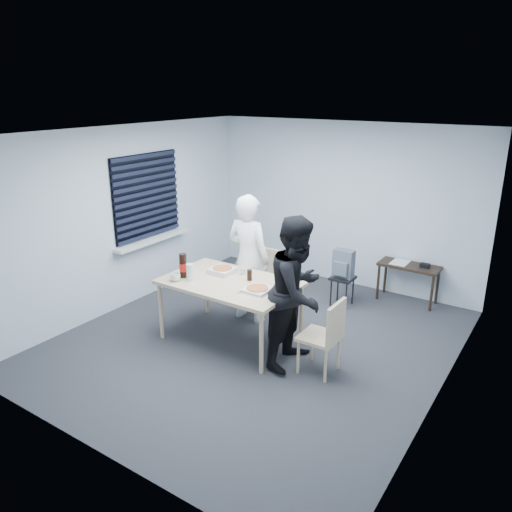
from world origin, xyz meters
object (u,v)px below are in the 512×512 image
Objects in this scene: person_white at (248,259)px; mug_b at (243,271)px; stool at (342,284)px; soda_bottle at (183,266)px; side_table at (409,270)px; mug_a at (175,277)px; dining_table at (230,286)px; chair_right at (327,332)px; chair_far at (263,275)px; backpack at (343,264)px; person_black at (298,292)px.

person_white reaches higher than mug_b.
soda_bottle is (-1.31, -1.98, 0.62)m from stool.
stool is at bearing 56.45° from soda_bottle.
side_table is 3.50m from mug_a.
person_white is at bearing 103.89° from dining_table.
soda_bottle is (-1.94, -0.16, 0.44)m from chair_right.
chair_far is 2.87× the size of soda_bottle.
soda_bottle is at bearing -159.53° from dining_table.
dining_table is 2.87m from side_table.
dining_table is 0.93× the size of person_white.
chair_far is 1.39m from soda_bottle.
person_white is 1.45m from backpack.
chair_right is at bearing 9.05° from mug_a.
backpack is 4.13× the size of mug_b.
chair_right is at bearing -71.14° from stool.
chair_far is 1.01× the size of side_table.
backpack is at bearing 108.99° from chair_right.
person_white and person_black have the same top height.
side_table reaches higher than stool.
dining_table is at bearing -118.65° from backpack.
stool is (0.93, 0.72, -0.18)m from chair_far.
chair_far is at bearing 47.26° from person_black.
soda_bottle is (-0.57, -0.21, 0.21)m from dining_table.
mug_b reaches higher than dining_table.
mug_a is at bearing 103.23° from person_black.
chair_right is at bearing -2.41° from dining_table.
person_black reaches higher than mug_b.
chair_right is at bearing -76.75° from backpack.
mug_a is (-2.07, -2.80, 0.35)m from side_table.
mug_b is at bearing -125.07° from side_table.
dining_table is at bearing -80.00° from chair_far.
chair_far is at bearing 74.77° from mug_a.
side_table is at bearing 58.36° from dining_table.
stool is at bearing -138.59° from side_table.
stool is (0.90, 1.13, -0.55)m from person_white.
chair_far reaches higher than stool.
backpack is (0.93, 0.71, 0.14)m from chair_far.
mug_a reaches higher than chair_far.
dining_table is at bearing 32.68° from mug_a.
backpack reaches higher than dining_table.
person_white is 1.08m from mug_a.
chair_right reaches higher than dining_table.
backpack is at bearing -138.06° from side_table.
dining_table is 3.99× the size of backpack.
soda_bottle is (-0.56, -0.50, 0.10)m from mug_b.
soda_bottle is at bearing -175.39° from chair_right.
soda_bottle reaches higher than chair_right.
dining_table reaches higher than side_table.
mug_b is (-0.96, 0.29, -0.04)m from person_black.
soda_bottle reaches higher than dining_table.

